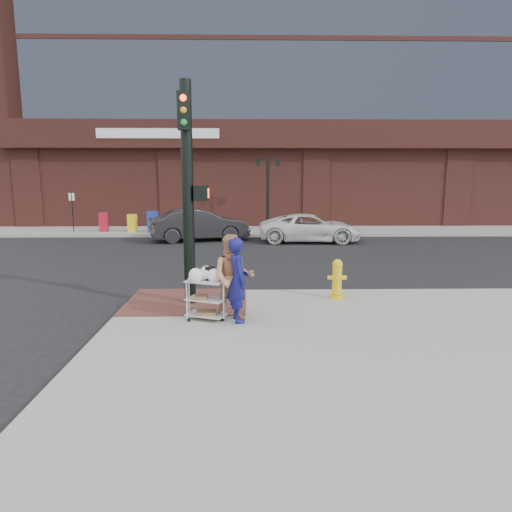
{
  "coord_description": "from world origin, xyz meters",
  "views": [
    {
      "loc": [
        0.83,
        -9.6,
        3.04
      ],
      "look_at": [
        1.04,
        0.82,
        1.25
      ],
      "focal_mm": 32.0,
      "sensor_mm": 36.0,
      "label": 1
    }
  ],
  "objects_px": {
    "utility_cart": "(206,296)",
    "sedan_dark": "(199,225)",
    "woman_blue": "(238,280)",
    "pedestrian_tan": "(233,278)",
    "lamp_post": "(268,186)",
    "minivan_white": "(310,228)",
    "traffic_signal_pole": "(189,187)",
    "fire_hydrant": "(337,278)"
  },
  "relations": [
    {
      "from": "utility_cart",
      "to": "fire_hydrant",
      "type": "xyz_separation_m",
      "value": [
        3.02,
        1.6,
        -0.01
      ]
    },
    {
      "from": "lamp_post",
      "to": "sedan_dark",
      "type": "xyz_separation_m",
      "value": [
        -3.49,
        -3.38,
        -1.84
      ]
    },
    {
      "from": "traffic_signal_pole",
      "to": "utility_cart",
      "type": "xyz_separation_m",
      "value": [
        0.46,
        -1.25,
        -2.18
      ]
    },
    {
      "from": "fire_hydrant",
      "to": "minivan_white",
      "type": "bearing_deg",
      "value": 85.56
    },
    {
      "from": "sedan_dark",
      "to": "minivan_white",
      "type": "height_order",
      "value": "sedan_dark"
    },
    {
      "from": "woman_blue",
      "to": "minivan_white",
      "type": "relative_size",
      "value": 0.36
    },
    {
      "from": "minivan_white",
      "to": "utility_cart",
      "type": "bearing_deg",
      "value": 165.96
    },
    {
      "from": "pedestrian_tan",
      "to": "sedan_dark",
      "type": "bearing_deg",
      "value": 99.18
    },
    {
      "from": "minivan_white",
      "to": "fire_hydrant",
      "type": "distance_m",
      "value": 10.96
    },
    {
      "from": "sedan_dark",
      "to": "lamp_post",
      "type": "bearing_deg",
      "value": -62.9
    },
    {
      "from": "sedan_dark",
      "to": "fire_hydrant",
      "type": "height_order",
      "value": "sedan_dark"
    },
    {
      "from": "woman_blue",
      "to": "minivan_white",
      "type": "bearing_deg",
      "value": -26.16
    },
    {
      "from": "utility_cart",
      "to": "fire_hydrant",
      "type": "bearing_deg",
      "value": 27.9
    },
    {
      "from": "pedestrian_tan",
      "to": "utility_cart",
      "type": "distance_m",
      "value": 0.69
    },
    {
      "from": "woman_blue",
      "to": "utility_cart",
      "type": "bearing_deg",
      "value": 65.23
    },
    {
      "from": "pedestrian_tan",
      "to": "lamp_post",
      "type": "bearing_deg",
      "value": 85.36
    },
    {
      "from": "minivan_white",
      "to": "pedestrian_tan",
      "type": "bearing_deg",
      "value": 168.45
    },
    {
      "from": "lamp_post",
      "to": "traffic_signal_pole",
      "type": "height_order",
      "value": "traffic_signal_pole"
    },
    {
      "from": "woman_blue",
      "to": "fire_hydrant",
      "type": "xyz_separation_m",
      "value": [
        2.36,
        1.75,
        -0.37
      ]
    },
    {
      "from": "traffic_signal_pole",
      "to": "minivan_white",
      "type": "relative_size",
      "value": 1.03
    },
    {
      "from": "woman_blue",
      "to": "minivan_white",
      "type": "xyz_separation_m",
      "value": [
        3.21,
        12.68,
        -0.34
      ]
    },
    {
      "from": "traffic_signal_pole",
      "to": "fire_hydrant",
      "type": "height_order",
      "value": "traffic_signal_pole"
    },
    {
      "from": "minivan_white",
      "to": "woman_blue",
      "type": "bearing_deg",
      "value": 168.93
    },
    {
      "from": "lamp_post",
      "to": "sedan_dark",
      "type": "height_order",
      "value": "lamp_post"
    },
    {
      "from": "woman_blue",
      "to": "utility_cart",
      "type": "height_order",
      "value": "woman_blue"
    },
    {
      "from": "sedan_dark",
      "to": "utility_cart",
      "type": "height_order",
      "value": "sedan_dark"
    },
    {
      "from": "minivan_white",
      "to": "utility_cart",
      "type": "xyz_separation_m",
      "value": [
        -3.87,
        -12.53,
        -0.02
      ]
    },
    {
      "from": "utility_cart",
      "to": "traffic_signal_pole",
      "type": "bearing_deg",
      "value": 110.19
    },
    {
      "from": "utility_cart",
      "to": "sedan_dark",
      "type": "bearing_deg",
      "value": 96.44
    },
    {
      "from": "pedestrian_tan",
      "to": "utility_cart",
      "type": "bearing_deg",
      "value": 172.37
    },
    {
      "from": "woman_blue",
      "to": "lamp_post",
      "type": "bearing_deg",
      "value": -16.6
    },
    {
      "from": "pedestrian_tan",
      "to": "minivan_white",
      "type": "bearing_deg",
      "value": 75.66
    },
    {
      "from": "lamp_post",
      "to": "fire_hydrant",
      "type": "bearing_deg",
      "value": -86.12
    },
    {
      "from": "lamp_post",
      "to": "minivan_white",
      "type": "bearing_deg",
      "value": -64.83
    },
    {
      "from": "minivan_white",
      "to": "fire_hydrant",
      "type": "xyz_separation_m",
      "value": [
        -0.85,
        -10.93,
        -0.03
      ]
    },
    {
      "from": "traffic_signal_pole",
      "to": "fire_hydrant",
      "type": "relative_size",
      "value": 5.18
    },
    {
      "from": "traffic_signal_pole",
      "to": "pedestrian_tan",
      "type": "bearing_deg",
      "value": -52.35
    },
    {
      "from": "lamp_post",
      "to": "traffic_signal_pole",
      "type": "distance_m",
      "value": 15.43
    },
    {
      "from": "traffic_signal_pole",
      "to": "sedan_dark",
      "type": "distance_m",
      "value": 12.07
    },
    {
      "from": "woman_blue",
      "to": "pedestrian_tan",
      "type": "xyz_separation_m",
      "value": [
        -0.09,
        0.07,
        0.02
      ]
    },
    {
      "from": "utility_cart",
      "to": "minivan_white",
      "type": "bearing_deg",
      "value": 72.82
    },
    {
      "from": "woman_blue",
      "to": "utility_cart",
      "type": "relative_size",
      "value": 1.57
    }
  ]
}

